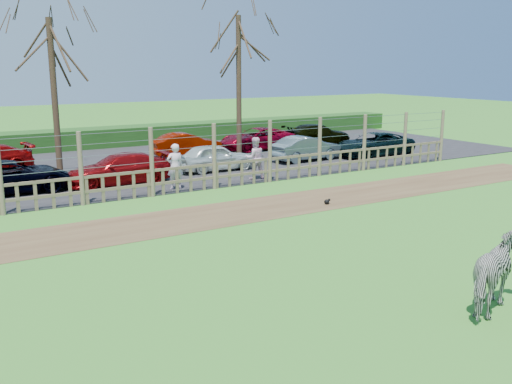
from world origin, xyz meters
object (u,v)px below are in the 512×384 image
visitor_a (175,166)px  zebra (502,273)px  car_2 (12,177)px  car_4 (215,157)px  car_3 (119,169)px  car_13 (318,134)px  tree_right (239,52)px  car_5 (306,148)px  visitor_b (255,158)px  car_12 (257,139)px  car_11 (187,145)px  car_6 (374,144)px  crow (327,202)px  tree_mid (52,59)px

visitor_a → zebra: bearing=98.5°
car_2 → car_4: (8.45, 0.12, 0.00)m
car_3 → car_13: size_ratio=1.00×
tree_right → car_3: (-7.37, -3.40, -4.60)m
tree_right → car_5: size_ratio=2.02×
visitor_a → visitor_b: 3.58m
visitor_b → car_13: 10.99m
visitor_b → car_13: size_ratio=0.42×
tree_right → visitor_b: 7.20m
car_5 → car_12: same height
car_11 → visitor_b: bearing=-177.0°
car_3 → car_4: bearing=100.7°
car_4 → car_13: size_ratio=0.85×
visitor_a → car_6: bearing=-165.5°
car_13 → crow: bearing=148.8°
visitor_a → visitor_b: bearing=-173.7°
tree_mid → zebra: 19.13m
visitor_b → car_6: (8.37, 1.95, -0.26)m
car_3 → car_6: size_ratio=0.96×
car_3 → tree_right: bearing=117.4°
tree_right → car_4: 6.04m
car_2 → car_3: same height
car_12 → car_13: bearing=87.2°
car_12 → car_4: bearing=-48.8°
tree_mid → visitor_a: 7.03m
tree_mid → crow: tree_mid is taller
visitor_a → car_12: size_ratio=0.40×
visitor_a → car_6: visitor_a is taller
tree_right → car_11: size_ratio=2.02×
car_5 → tree_right: bearing=38.4°
car_13 → zebra: bearing=156.0°
visitor_b → car_4: size_ratio=0.49×
tree_mid → car_6: (15.10, -2.83, -4.23)m
tree_mid → car_11: bearing=17.7°
visitor_a → tree_mid: bearing=-52.3°
car_5 → car_13: 5.83m
car_5 → visitor_b: bearing=117.5°
crow → car_12: 12.83m
car_2 → car_11: 10.16m
car_2 → car_11: same height
car_3 → car_4: size_ratio=1.17×
tree_right → visitor_b: bearing=-113.3°
visitor_a → car_6: size_ratio=0.40×
car_3 → car_5: bearing=97.2°
tree_mid → crow: size_ratio=28.74×
tree_mid → car_5: 12.24m
car_4 → car_5: (5.08, 0.12, 0.00)m
tree_mid → zebra: (4.04, -18.25, -4.08)m
tree_mid → car_12: 12.15m
visitor_b → car_4: 2.59m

